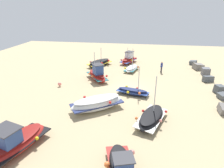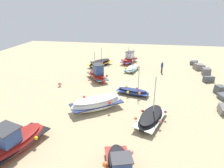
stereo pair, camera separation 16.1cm
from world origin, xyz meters
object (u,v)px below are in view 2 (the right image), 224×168
fishing_boat_6 (133,92)px  person_walking (162,66)px  fishing_boat_8 (151,118)px  fishing_boat_1 (120,165)px  fishing_boat_0 (97,75)px  mooring_buoy_0 (60,84)px  fishing_boat_3 (129,59)px  fishing_boat_4 (14,142)px  fishing_boat_7 (100,63)px  fishing_boat_5 (132,69)px  fishing_boat_2 (97,103)px

fishing_boat_6 → person_walking: (-8.29, 3.62, 0.58)m
fishing_boat_8 → fishing_boat_1: bearing=2.2°
fishing_boat_0 → mooring_buoy_0: bearing=-89.0°
fishing_boat_0 → fishing_boat_3: (-8.78, 3.41, -0.06)m
fishing_boat_4 → fishing_boat_7: bearing=-166.8°
fishing_boat_0 → fishing_boat_5: (-4.62, 4.19, -0.37)m
fishing_boat_1 → fishing_boat_6: bearing=163.1°
fishing_boat_1 → fishing_boat_7: bearing=178.7°
fishing_boat_0 → fishing_boat_7: bearing=154.2°
fishing_boat_7 → fishing_boat_8: bearing=59.6°
fishing_boat_5 → mooring_buoy_0: bearing=-32.8°
fishing_boat_8 → mooring_buoy_0: fishing_boat_8 is taller
fishing_boat_7 → fishing_boat_2: bearing=44.2°
fishing_boat_8 → fishing_boat_5: bearing=-149.2°
fishing_boat_0 → mooring_buoy_0: size_ratio=7.93×
fishing_boat_7 → mooring_buoy_0: fishing_boat_7 is taller
fishing_boat_1 → person_walking: 19.61m
fishing_boat_7 → fishing_boat_4: bearing=28.9°
fishing_boat_0 → fishing_boat_7: 6.40m
fishing_boat_6 → fishing_boat_5: bearing=-71.3°
fishing_boat_4 → mooring_buoy_0: 11.29m
fishing_boat_6 → fishing_boat_8: bearing=123.7°
fishing_boat_3 → person_walking: fishing_boat_3 is taller
fishing_boat_2 → fishing_boat_5: size_ratio=1.40×
fishing_boat_4 → person_walking: (-18.54, 10.89, 0.31)m
fishing_boat_2 → person_walking: 13.90m
fishing_boat_5 → fishing_boat_6: bearing=19.2°
fishing_boat_2 → fishing_boat_8: size_ratio=1.12×
fishing_boat_3 → mooring_buoy_0: (11.74, -7.40, -0.35)m
fishing_boat_5 → mooring_buoy_0: 11.15m
fishing_boat_1 → fishing_boat_7: (-21.17, -6.05, -0.02)m
fishing_boat_8 → fishing_boat_4: bearing=-41.5°
fishing_boat_1 → fishing_boat_6: (-10.99, -0.06, -0.14)m
fishing_boat_0 → fishing_boat_8: (9.15, 6.80, -0.27)m
fishing_boat_4 → fishing_boat_5: (-18.74, 6.56, -0.30)m
fishing_boat_1 → fishing_boat_0: bearing=-178.8°
fishing_boat_3 → fishing_boat_4: fishing_boat_3 is taller
fishing_boat_0 → fishing_boat_5: 6.25m
fishing_boat_2 → mooring_buoy_0: bearing=-75.3°
fishing_boat_1 → fishing_boat_8: size_ratio=0.84×
fishing_boat_1 → fishing_boat_6: fishing_boat_6 is taller
mooring_buoy_0 → fishing_boat_2: bearing=50.5°
fishing_boat_0 → fishing_boat_1: (14.86, 4.96, -0.21)m
person_walking → fishing_boat_3: bearing=173.2°
fishing_boat_1 → fishing_boat_6: size_ratio=1.01×
fishing_boat_0 → fishing_boat_5: fishing_boat_0 is taller
fishing_boat_7 → fishing_boat_8: 17.35m
fishing_boat_0 → fishing_boat_6: size_ratio=1.15×
fishing_boat_0 → fishing_boat_4: bearing=-45.0°
fishing_boat_1 → mooring_buoy_0: bearing=-160.3°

